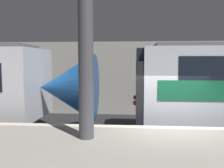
# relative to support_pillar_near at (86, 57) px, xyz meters

# --- Properties ---
(ground_plane) EXTENTS (120.00, 120.00, 0.00)m
(ground_plane) POSITION_rel_support_pillar_near_xyz_m (2.29, 1.34, -3.07)
(ground_plane) COLOR black
(station_rear_barrier) EXTENTS (50.00, 0.15, 4.03)m
(station_rear_barrier) POSITION_rel_support_pillar_near_xyz_m (2.29, 8.18, -1.06)
(station_rear_barrier) COLOR #9E998E
(station_rear_barrier) RESTS_ON ground
(support_pillar_near) EXTENTS (0.37, 0.37, 3.98)m
(support_pillar_near) POSITION_rel_support_pillar_near_xyz_m (0.00, 0.00, 0.00)
(support_pillar_near) COLOR #47474C
(support_pillar_near) RESTS_ON platform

